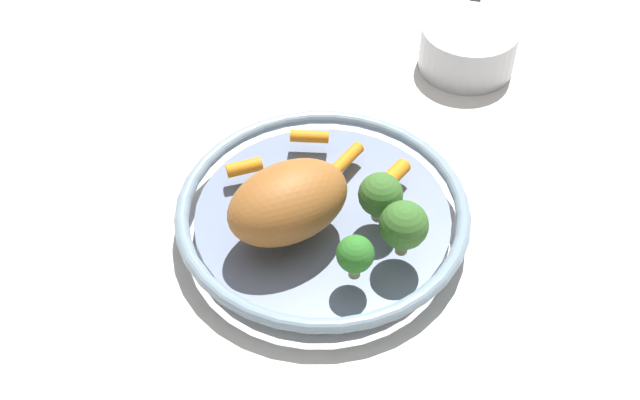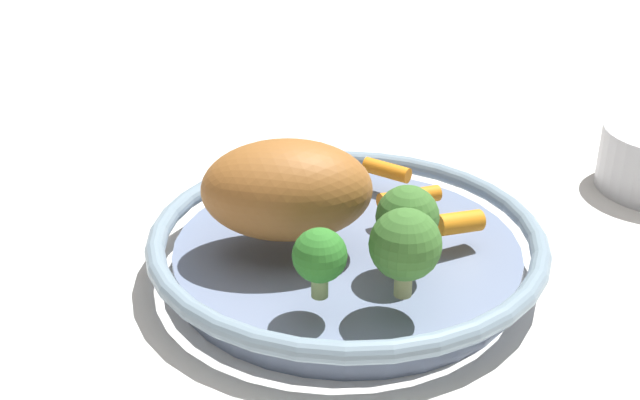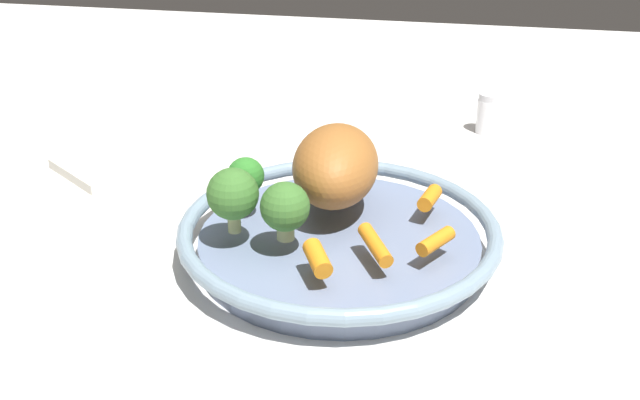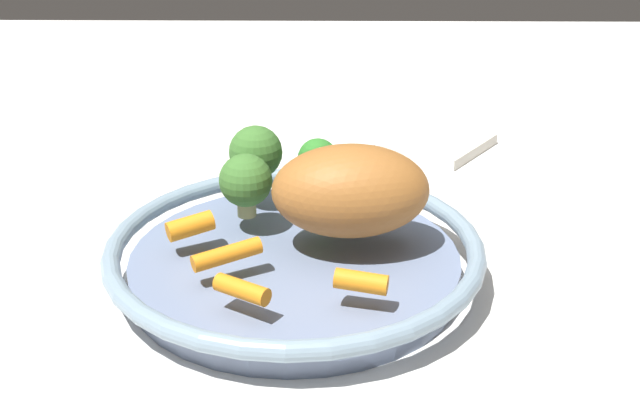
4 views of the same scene
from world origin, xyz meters
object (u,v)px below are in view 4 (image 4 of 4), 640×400
object	(u,v)px
serving_bowl	(295,258)
baby_carrot_right	(227,254)
dish_towel	(436,143)
broccoli_floret_large	(318,159)
baby_carrot_left	(190,226)
baby_carrot_center	(361,282)
broccoli_floret_mid	(246,181)
baby_carrot_back	(242,290)
roast_chicken_piece	(351,191)
broccoli_floret_small	(256,153)

from	to	relation	value
serving_bowl	baby_carrot_right	size ratio (longest dim) A/B	5.66
dish_towel	broccoli_floret_large	bearing A→B (deg)	57.74
serving_bowl	baby_carrot_left	bearing A→B (deg)	-3.07
baby_carrot_center	broccoli_floret_mid	distance (m)	0.18
baby_carrot_back	dish_towel	bearing A→B (deg)	-114.80
roast_chicken_piece	dish_towel	distance (m)	0.37
baby_carrot_center	broccoli_floret_large	distance (m)	0.21
roast_chicken_piece	baby_carrot_back	xyz separation A→B (m)	(0.09, 0.12, -0.04)
roast_chicken_piece	broccoli_floret_mid	xyz separation A→B (m)	(0.10, -0.04, -0.01)
dish_towel	baby_carrot_right	bearing A→B (deg)	59.95
dish_towel	baby_carrot_left	bearing A→B (deg)	52.08
baby_carrot_center	roast_chicken_piece	bearing A→B (deg)	-86.28
broccoli_floret_small	baby_carrot_left	bearing A→B (deg)	61.70
roast_chicken_piece	baby_carrot_center	xyz separation A→B (m)	(-0.01, 0.11, -0.03)
serving_bowl	baby_carrot_center	size ratio (longest dim) A/B	8.06
dish_towel	serving_bowl	bearing A→B (deg)	63.80
baby_carrot_back	serving_bowl	bearing A→B (deg)	-109.92
baby_carrot_right	broccoli_floret_large	bearing A→B (deg)	-116.39
serving_bowl	baby_carrot_right	bearing A→B (deg)	38.95
roast_chicken_piece	broccoli_floret_small	distance (m)	0.13
broccoli_floret_large	dish_towel	world-z (taller)	broccoli_floret_large
baby_carrot_back	dish_towel	world-z (taller)	baby_carrot_back
roast_chicken_piece	broccoli_floret_small	size ratio (longest dim) A/B	2.03
baby_carrot_back	broccoli_floret_small	size ratio (longest dim) A/B	0.68
broccoli_floret_mid	baby_carrot_right	bearing A→B (deg)	84.69
broccoli_floret_large	baby_carrot_back	bearing A→B (deg)	74.83
baby_carrot_left	baby_carrot_center	size ratio (longest dim) A/B	0.98
roast_chicken_piece	broccoli_floret_mid	size ratio (longest dim) A/B	2.30
roast_chicken_piece	broccoli_floret_small	world-z (taller)	roast_chicken_piece
baby_carrot_left	broccoli_floret_large	xyz separation A→B (m)	(-0.12, -0.10, 0.03)
roast_chicken_piece	broccoli_floret_large	bearing A→B (deg)	-71.82
baby_carrot_right	broccoli_floret_large	xyz separation A→B (m)	(-0.08, -0.16, 0.03)
baby_carrot_center	broccoli_floret_large	world-z (taller)	broccoli_floret_large
baby_carrot_left	broccoli_floret_small	bearing A→B (deg)	-118.30
broccoli_floret_small	broccoli_floret_mid	xyz separation A→B (m)	(0.01, 0.06, -0.01)
baby_carrot_back	baby_carrot_center	size ratio (longest dim) A/B	1.11
roast_chicken_piece	baby_carrot_left	xyz separation A→B (m)	(0.15, 0.01, -0.03)
baby_carrot_back	broccoli_floret_large	world-z (taller)	broccoli_floret_large
roast_chicken_piece	broccoli_floret_small	xyz separation A→B (m)	(0.10, -0.09, 0.00)
serving_bowl	broccoli_floret_mid	xyz separation A→B (m)	(0.05, -0.05, 0.06)
serving_bowl	dish_towel	size ratio (longest dim) A/B	2.94
baby_carrot_left	broccoli_floret_large	distance (m)	0.16
dish_towel	broccoli_floret_small	bearing A→B (deg)	48.77
roast_chicken_piece	baby_carrot_left	distance (m)	0.15
broccoli_floret_mid	dish_towel	size ratio (longest dim) A/B	0.53
serving_bowl	baby_carrot_back	bearing A→B (deg)	70.08
baby_carrot_back	baby_carrot_left	distance (m)	0.13
baby_carrot_center	broccoli_floret_small	distance (m)	0.23
broccoli_floret_large	baby_carrot_right	bearing A→B (deg)	63.61
roast_chicken_piece	baby_carrot_right	bearing A→B (deg)	28.75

